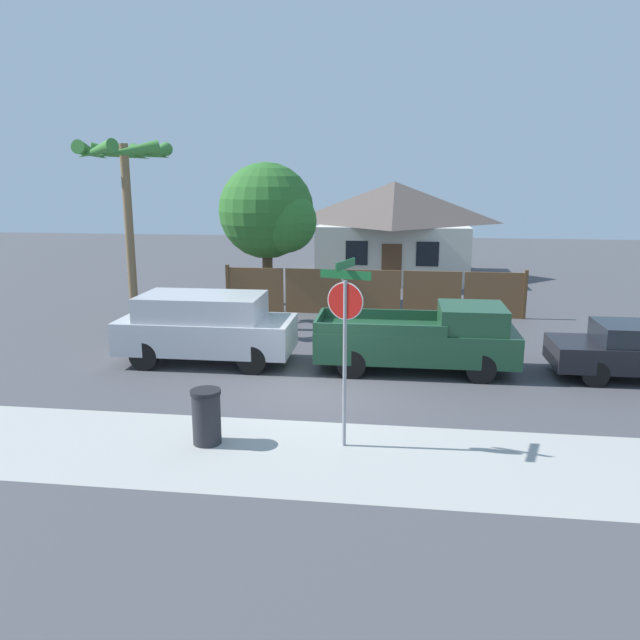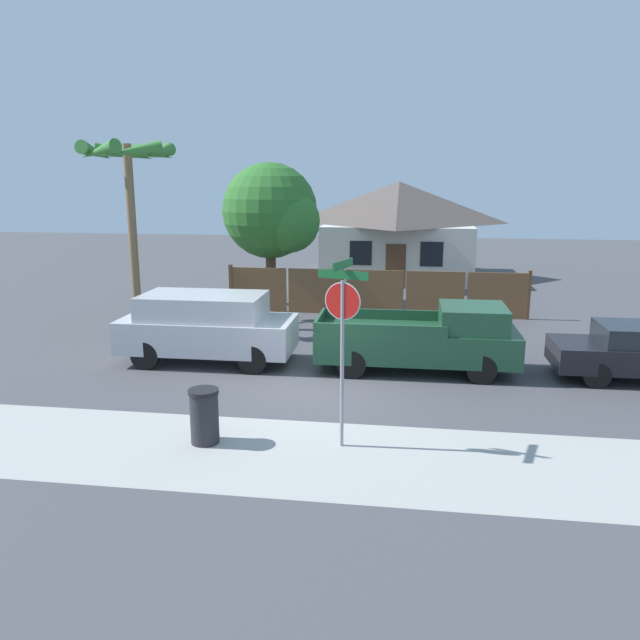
{
  "view_description": "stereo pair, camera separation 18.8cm",
  "coord_description": "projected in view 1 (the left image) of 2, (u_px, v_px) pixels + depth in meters",
  "views": [
    {
      "loc": [
        1.91,
        -13.84,
        4.85
      ],
      "look_at": [
        0.02,
        0.37,
        1.6
      ],
      "focal_mm": 35.0,
      "sensor_mm": 36.0,
      "label": 1
    },
    {
      "loc": [
        2.1,
        -13.82,
        4.85
      ],
      "look_at": [
        0.02,
        0.37,
        1.6
      ],
      "focal_mm": 35.0,
      "sensor_mm": 36.0,
      "label": 2
    }
  ],
  "objects": [
    {
      "name": "red_suv",
      "position": [
        206.0,
        326.0,
        16.68
      ],
      "size": [
        4.63,
        2.03,
        1.86
      ],
      "rotation": [
        0.0,
        0.0,
        0.01
      ],
      "color": "#B7B7BC",
      "rests_on": "ground"
    },
    {
      "name": "palm_tree",
      "position": [
        125.0,
        168.0,
        19.87
      ],
      "size": [
        2.95,
        3.17,
        6.03
      ],
      "color": "brown",
      "rests_on": "ground"
    },
    {
      "name": "ground_plane",
      "position": [
        317.0,
        389.0,
        14.7
      ],
      "size": [
        80.0,
        80.0,
        0.0
      ],
      "primitive_type": "plane",
      "color": "#47474C"
    },
    {
      "name": "oak_tree",
      "position": [
        270.0,
        213.0,
        23.84
      ],
      "size": [
        3.84,
        3.66,
        5.49
      ],
      "color": "brown",
      "rests_on": "ground"
    },
    {
      "name": "orange_pickup",
      "position": [
        424.0,
        339.0,
        15.97
      ],
      "size": [
        5.08,
        1.96,
        1.75
      ],
      "rotation": [
        0.0,
        0.0,
        0.01
      ],
      "color": "#1E472D",
      "rests_on": "ground"
    },
    {
      "name": "sidewalk_strip",
      "position": [
        290.0,
        455.0,
        11.22
      ],
      "size": [
        36.0,
        3.2,
        0.01
      ],
      "color": "#A3A39E",
      "rests_on": "ground"
    },
    {
      "name": "wooden_fence",
      "position": [
        372.0,
        292.0,
        22.63
      ],
      "size": [
        10.89,
        0.12,
        1.74
      ],
      "color": "brown",
      "rests_on": "ground"
    },
    {
      "name": "stop_sign",
      "position": [
        345.0,
        322.0,
        11.09
      ],
      "size": [
        0.92,
        0.83,
        3.47
      ],
      "rotation": [
        0.0,
        0.0,
        -0.29
      ],
      "color": "gray",
      "rests_on": "ground"
    },
    {
      "name": "trash_bin",
      "position": [
        206.0,
        417.0,
        11.6
      ],
      "size": [
        0.57,
        0.57,
        1.05
      ],
      "color": "#28282D",
      "rests_on": "ground"
    },
    {
      "name": "house",
      "position": [
        394.0,
        228.0,
        31.23
      ],
      "size": [
        7.6,
        7.57,
        4.73
      ],
      "color": "beige",
      "rests_on": "ground"
    }
  ]
}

